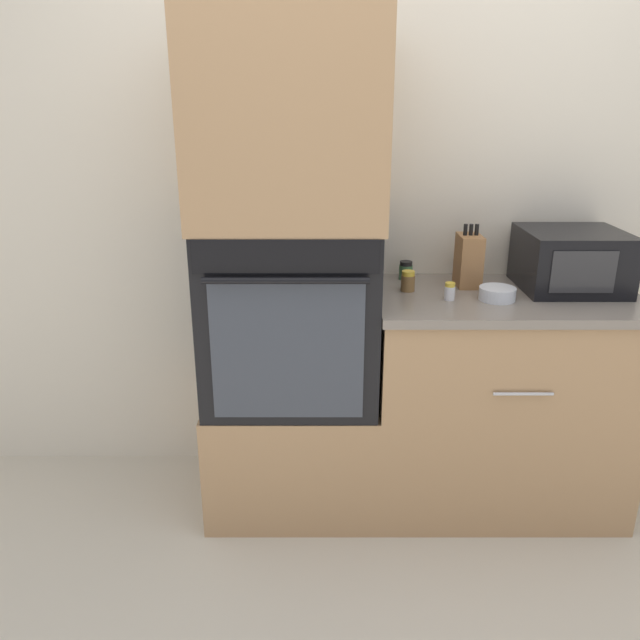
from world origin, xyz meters
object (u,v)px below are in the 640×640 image
object	(u,v)px
microwave	(567,260)
knife_block	(465,260)
wall_oven	(288,311)
bowl	(494,293)
condiment_jar_near	(405,281)
condiment_jar_far	(403,270)
condiment_jar_mid	(447,291)

from	to	relation	value
microwave	knife_block	distance (m)	0.40
knife_block	wall_oven	bearing A→B (deg)	-170.22
bowl	condiment_jar_near	size ratio (longest dim) A/B	1.69
condiment_jar_far	knife_block	bearing A→B (deg)	-20.86
condiment_jar_mid	bowl	bearing A→B (deg)	-0.30
wall_oven	condiment_jar_mid	bearing A→B (deg)	-6.67
knife_block	bowl	distance (m)	0.23
condiment_jar_mid	condiment_jar_near	bearing A→B (deg)	140.98
bowl	condiment_jar_far	bearing A→B (deg)	137.28
knife_block	condiment_jar_near	size ratio (longest dim) A/B	3.11
wall_oven	microwave	distance (m)	1.15
condiment_jar_near	condiment_jar_mid	distance (m)	0.19
wall_oven	microwave	xyz separation A→B (m)	(1.13, 0.08, 0.19)
wall_oven	condiment_jar_mid	distance (m)	0.63
microwave	condiment_jar_near	world-z (taller)	microwave
bowl	microwave	bearing A→B (deg)	25.12
microwave	condiment_jar_near	bearing A→B (deg)	-176.90
microwave	condiment_jar_near	xyz separation A→B (m)	(-0.66, -0.04, -0.08)
wall_oven	microwave	size ratio (longest dim) A/B	1.81
bowl	condiment_jar_mid	size ratio (longest dim) A/B	2.04
microwave	knife_block	xyz separation A→B (m)	(-0.40, 0.04, -0.01)
knife_block	microwave	bearing A→B (deg)	-6.26
microwave	knife_block	size ratio (longest dim) A/B	1.54
microwave	condiment_jar_far	distance (m)	0.66
condiment_jar_mid	condiment_jar_far	size ratio (longest dim) A/B	0.87
knife_block	bowl	world-z (taller)	knife_block
wall_oven	bowl	distance (m)	0.81
knife_block	condiment_jar_mid	distance (m)	0.24
wall_oven	microwave	world-z (taller)	wall_oven
knife_block	bowl	xyz separation A→B (m)	(0.07, -0.20, -0.08)
microwave	bowl	size ratio (longest dim) A/B	2.82
microwave	condiment_jar_far	size ratio (longest dim) A/B	5.02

